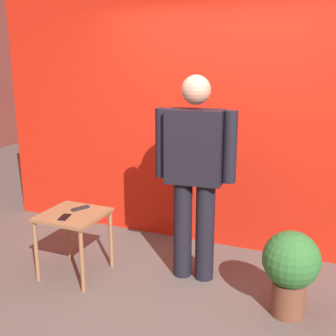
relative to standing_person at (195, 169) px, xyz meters
name	(u,v)px	position (x,y,z in m)	size (l,w,h in m)	color
ground_plane	(162,312)	(-0.03, -0.64, -1.02)	(12.00, 12.00, 0.00)	#59544F
back_wall_red	(219,109)	(-0.03, 0.82, 0.44)	(5.23, 0.12, 2.92)	red
standing_person	(195,169)	(0.00, 0.00, 0.00)	(0.72, 0.28, 1.82)	black
side_table	(73,223)	(-1.02, -0.39, -0.51)	(0.54, 0.54, 0.60)	olive
cell_phone	(65,217)	(-1.03, -0.50, -0.42)	(0.07, 0.14, 0.01)	black
tv_remote	(80,208)	(-1.02, -0.27, -0.41)	(0.04, 0.17, 0.02)	black
potted_plant	(291,267)	(0.88, -0.28, -0.61)	(0.44, 0.44, 0.69)	brown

